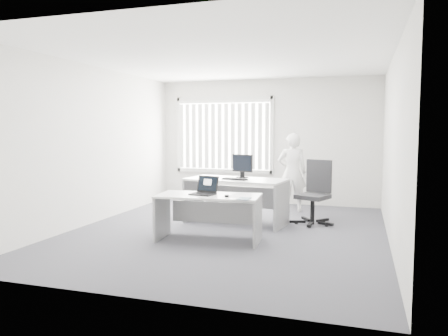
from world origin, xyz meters
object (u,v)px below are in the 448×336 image
(desk_far, at_px, (236,191))
(monitor, at_px, (242,166))
(person, at_px, (292,172))
(desk_near, at_px, (209,208))
(laptop, at_px, (202,186))
(office_chair, at_px, (314,204))

(desk_far, height_order, monitor, monitor)
(desk_far, distance_m, person, 1.67)
(desk_near, relative_size, laptop, 4.48)
(person, height_order, laptop, person)
(monitor, bearing_deg, desk_near, -75.76)
(office_chair, bearing_deg, person, 138.88)
(laptop, bearing_deg, desk_far, 95.88)
(desk_near, xyz_separation_m, monitor, (0.12, 1.51, 0.51))
(laptop, bearing_deg, office_chair, 61.04)
(desk_near, bearing_deg, office_chair, 45.99)
(desk_far, xyz_separation_m, monitor, (0.07, 0.21, 0.44))
(office_chair, height_order, laptop, office_chair)
(desk_near, relative_size, desk_far, 0.85)
(person, distance_m, monitor, 1.46)
(desk_near, bearing_deg, person, 68.77)
(laptop, bearing_deg, person, 83.55)
(desk_near, relative_size, monitor, 3.76)
(office_chair, xyz_separation_m, person, (-0.56, 1.08, 0.45))
(person, xyz_separation_m, monitor, (-0.71, -1.26, 0.21))
(desk_far, xyz_separation_m, person, (0.78, 1.46, 0.22))
(office_chair, bearing_deg, desk_near, -107.88)
(desk_near, height_order, office_chair, office_chair)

